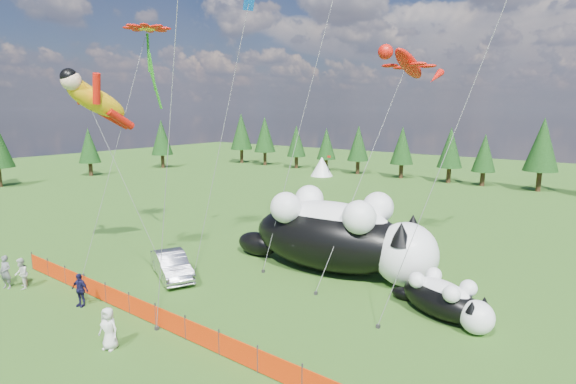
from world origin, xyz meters
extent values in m
plane|color=#0E3A0A|center=(0.00, 0.00, 0.00)|extent=(160.00, 160.00, 0.00)
cylinder|color=#262626|center=(-11.00, -3.00, 0.55)|extent=(0.06, 0.06, 1.10)
cylinder|color=#262626|center=(-9.00, -3.00, 0.55)|extent=(0.06, 0.06, 1.10)
cylinder|color=#262626|center=(-7.00, -3.00, 0.55)|extent=(0.06, 0.06, 1.10)
cylinder|color=#262626|center=(-5.00, -3.00, 0.55)|extent=(0.06, 0.06, 1.10)
cylinder|color=#262626|center=(-3.00, -3.00, 0.55)|extent=(0.06, 0.06, 1.10)
cylinder|color=#262626|center=(-1.00, -3.00, 0.55)|extent=(0.06, 0.06, 1.10)
cylinder|color=#262626|center=(1.00, -3.00, 0.55)|extent=(0.06, 0.06, 1.10)
cylinder|color=#262626|center=(3.00, -3.00, 0.55)|extent=(0.06, 0.06, 1.10)
cylinder|color=#262626|center=(5.00, -3.00, 0.55)|extent=(0.06, 0.06, 1.10)
cylinder|color=#262626|center=(7.00, -3.00, 0.55)|extent=(0.06, 0.06, 1.10)
cylinder|color=#262626|center=(9.00, -3.00, 0.55)|extent=(0.06, 0.06, 1.10)
cube|color=red|center=(-10.00, -3.00, 0.50)|extent=(2.00, 0.04, 0.90)
cube|color=red|center=(-8.00, -3.00, 0.50)|extent=(2.00, 0.04, 0.90)
cube|color=red|center=(-6.00, -3.00, 0.50)|extent=(2.00, 0.04, 0.90)
cube|color=red|center=(-4.00, -3.00, 0.50)|extent=(2.00, 0.04, 0.90)
cube|color=red|center=(-2.00, -3.00, 0.50)|extent=(2.00, 0.04, 0.90)
cube|color=red|center=(0.00, -3.00, 0.50)|extent=(2.00, 0.04, 0.90)
cube|color=red|center=(2.00, -3.00, 0.50)|extent=(2.00, 0.04, 0.90)
cube|color=red|center=(4.00, -3.00, 0.50)|extent=(2.00, 0.04, 0.90)
cube|color=red|center=(6.00, -3.00, 0.50)|extent=(2.00, 0.04, 0.90)
cube|color=red|center=(8.00, -3.00, 0.50)|extent=(2.00, 0.04, 0.90)
ellipsoid|color=black|center=(3.35, 7.80, 1.98)|extent=(10.31, 5.57, 3.96)
ellipsoid|color=white|center=(3.35, 7.80, 2.97)|extent=(7.77, 4.02, 2.42)
sphere|color=white|center=(7.95, 8.26, 1.76)|extent=(3.52, 3.52, 3.52)
sphere|color=#FE6379|center=(9.44, 8.40, 1.76)|extent=(0.49, 0.49, 0.49)
ellipsoid|color=black|center=(-1.90, 7.28, 0.77)|extent=(3.22, 1.84, 1.54)
cone|color=black|center=(8.05, 7.21, 3.17)|extent=(1.23, 1.23, 1.23)
cone|color=black|center=(7.84, 9.31, 3.17)|extent=(1.23, 1.23, 1.23)
sphere|color=white|center=(5.62, 9.46, 3.85)|extent=(1.85, 1.85, 1.85)
sphere|color=white|center=(5.90, 6.62, 3.85)|extent=(1.85, 1.85, 1.85)
sphere|color=white|center=(1.02, 9.01, 3.85)|extent=(1.85, 1.85, 1.85)
sphere|color=white|center=(1.30, 6.16, 3.85)|extent=(1.85, 1.85, 1.85)
ellipsoid|color=black|center=(10.78, 5.60, 0.83)|extent=(4.55, 3.23, 1.66)
ellipsoid|color=white|center=(10.78, 5.60, 1.24)|extent=(3.41, 2.36, 1.01)
sphere|color=white|center=(12.60, 4.94, 0.74)|extent=(1.47, 1.47, 1.47)
sphere|color=#FE6379|center=(13.18, 4.73, 0.74)|extent=(0.21, 0.21, 0.21)
ellipsoid|color=black|center=(8.71, 6.35, 0.32)|extent=(1.43, 1.04, 0.64)
cone|color=black|center=(12.44, 4.52, 1.32)|extent=(0.51, 0.51, 0.51)
cone|color=black|center=(12.75, 5.35, 1.32)|extent=(0.51, 0.51, 0.51)
sphere|color=white|center=(11.93, 5.81, 1.61)|extent=(0.77, 0.77, 0.77)
sphere|color=white|center=(11.53, 4.69, 1.61)|extent=(0.77, 0.77, 0.77)
sphere|color=white|center=(10.12, 6.47, 1.61)|extent=(0.77, 0.77, 0.77)
sphere|color=white|center=(9.71, 5.35, 1.61)|extent=(0.77, 0.77, 0.77)
imported|color=silver|center=(-3.19, 1.24, 0.74)|extent=(4.74, 3.35, 1.48)
imported|color=slate|center=(-9.03, -5.19, 0.91)|extent=(0.78, 0.66, 1.83)
imported|color=silver|center=(-8.31, -4.71, 0.85)|extent=(0.96, 0.82, 1.70)
imported|color=#141334|center=(-3.69, -3.94, 0.84)|extent=(1.09, 0.76, 1.68)
imported|color=silver|center=(1.13, -5.34, 0.88)|extent=(0.98, 0.78, 1.76)
cylinder|color=#595959|center=(-5.55, 0.51, 5.08)|extent=(0.03, 0.03, 10.73)
cube|color=#262626|center=(-3.48, 1.03, 0.08)|extent=(0.15, 0.15, 0.16)
cylinder|color=#595959|center=(5.06, 8.94, 6.25)|extent=(0.03, 0.03, 15.49)
cube|color=#262626|center=(4.78, 4.18, 0.08)|extent=(0.15, 0.15, 0.16)
cylinder|color=#595959|center=(-7.49, 0.91, 7.32)|extent=(0.03, 0.03, 15.37)
cube|color=#262626|center=(-7.35, -1.85, 0.08)|extent=(0.15, 0.15, 0.16)
cube|color=#238217|center=(-7.62, 3.68, 11.86)|extent=(0.21, 0.21, 4.64)
cylinder|color=#595959|center=(-1.49, 3.76, 7.76)|extent=(0.03, 0.03, 15.67)
cube|color=#262626|center=(-2.26, 2.06, 0.08)|extent=(0.15, 0.15, 0.16)
cylinder|color=#595959|center=(11.20, 5.77, 9.59)|extent=(0.03, 0.03, 20.26)
cube|color=#262626|center=(9.00, 2.81, 0.08)|extent=(0.15, 0.15, 0.16)
cylinder|color=#595959|center=(2.10, -2.78, 7.64)|extent=(0.03, 0.03, 15.08)
cube|color=#262626|center=(1.32, -3.21, 0.08)|extent=(0.15, 0.15, 0.16)
cylinder|color=#595959|center=(1.16, 8.20, 9.45)|extent=(0.03, 0.03, 19.72)
cube|color=#262626|center=(0.50, 5.00, 0.08)|extent=(0.15, 0.15, 0.16)
camera|label=1|loc=(16.95, -14.32, 9.54)|focal=28.00mm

